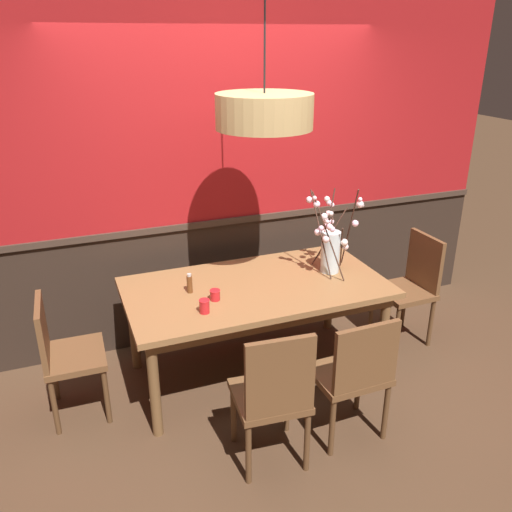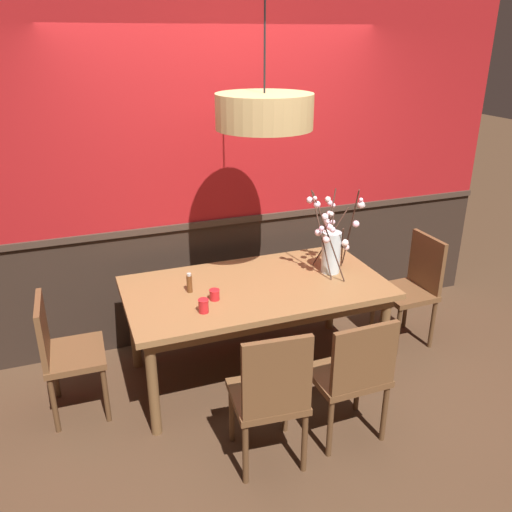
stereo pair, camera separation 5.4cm
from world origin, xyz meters
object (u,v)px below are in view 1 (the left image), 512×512
chair_far_side_left (187,272)px  chair_near_side_left (273,393)px  dining_table (256,295)px  candle_holder_nearer_edge (215,295)px  pendant_lamp (264,111)px  vase_with_blossoms (331,245)px  chair_near_side_right (355,372)px  chair_head_east_end (412,283)px  candle_holder_nearer_center (204,306)px  chair_far_side_right (251,265)px  condiment_bottle (190,284)px  chair_head_west_end (63,351)px

chair_far_side_left → chair_near_side_left: size_ratio=0.95×
dining_table → chair_near_side_left: chair_near_side_left is taller
candle_holder_nearer_edge → pendant_lamp: size_ratio=0.07×
vase_with_blossoms → candle_holder_nearer_edge: size_ratio=8.89×
dining_table → chair_near_side_right: bearing=-70.8°
chair_head_east_end → candle_holder_nearer_center: size_ratio=9.80×
chair_far_side_right → candle_holder_nearer_edge: 1.22m
chair_near_side_left → vase_with_blossoms: 1.35m
vase_with_blossoms → candle_holder_nearer_center: bearing=-165.1°
condiment_bottle → pendant_lamp: 1.27m
chair_head_east_end → vase_with_blossoms: (-0.78, 0.01, 0.45)m
dining_table → candle_holder_nearer_center: 0.55m
dining_table → chair_far_side_left: size_ratio=2.09×
chair_near_side_left → vase_with_blossoms: size_ratio=1.40×
dining_table → chair_far_side_right: chair_far_side_right is taller
chair_far_side_left → chair_near_side_right: (0.60, -1.82, -0.00)m
chair_near_side_right → chair_far_side_right: bearing=90.5°
chair_head_east_end → chair_far_side_left: size_ratio=1.03×
candle_holder_nearer_edge → condiment_bottle: size_ratio=0.53×
vase_with_blossoms → chair_near_side_right: bearing=-108.2°
chair_head_west_end → vase_with_blossoms: 2.02m
chair_far_side_left → vase_with_blossoms: vase_with_blossoms is taller
chair_head_east_end → chair_far_side_right: (-1.10, 0.88, -0.01)m
chair_near_side_right → candle_holder_nearer_edge: chair_near_side_right is taller
chair_near_side_left → candle_holder_nearer_center: chair_near_side_left is taller
chair_head_west_end → candle_holder_nearer_center: (0.90, -0.28, 0.30)m
dining_table → vase_with_blossoms: size_ratio=2.79×
chair_far_side_right → candle_holder_nearer_edge: bearing=-122.6°
dining_table → chair_far_side_left: bearing=107.0°
chair_far_side_left → chair_head_east_end: bearing=-28.8°
chair_near_side_right → chair_head_west_end: bearing=151.4°
chair_far_side_right → chair_near_side_right: (0.02, -1.77, -0.00)m
chair_far_side_left → vase_with_blossoms: (0.90, -0.91, 0.46)m
pendant_lamp → chair_head_west_end: bearing=178.7°
dining_table → candle_holder_nearer_edge: (-0.35, -0.12, 0.12)m
candle_holder_nearer_center → pendant_lamp: pendant_lamp is taller
chair_far_side_right → chair_head_west_end: bearing=-152.4°
dining_table → candle_holder_nearer_center: (-0.46, -0.26, 0.13)m
chair_head_east_end → chair_far_side_left: chair_head_east_end is taller
chair_head_east_end → chair_far_side_left: bearing=151.2°
candle_holder_nearer_edge → condiment_bottle: condiment_bottle is taller
chair_head_west_end → chair_near_side_right: bearing=-28.6°
vase_with_blossoms → chair_head_west_end: bearing=-179.9°
chair_far_side_right → chair_near_side_right: size_ratio=1.00×
chair_head_east_end → pendant_lamp: pendant_lamp is taller
chair_far_side_right → candle_holder_nearer_center: size_ratio=9.35×
candle_holder_nearer_edge → condiment_bottle: 0.22m
condiment_bottle → vase_with_blossoms: bearing=-1.8°
chair_head_west_end → candle_holder_nearer_center: size_ratio=9.19×
dining_table → condiment_bottle: (-0.48, 0.06, 0.15)m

